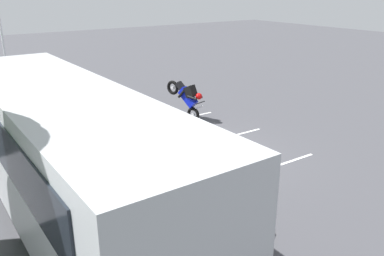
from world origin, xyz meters
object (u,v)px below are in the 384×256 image
object	(u,v)px
spectator_far_left	(219,194)
spectator_left	(200,171)
tour_bus	(66,160)
stunt_motorcycle	(187,96)
flagpole	(3,42)
spectator_right	(146,142)
traffic_cone	(188,133)
parked_motorcycle_silver	(109,148)
spectator_centre	(165,157)

from	to	relation	value
spectator_far_left	spectator_left	size ratio (longest dim) A/B	1.00
tour_bus	spectator_far_left	world-z (taller)	tour_bus
stunt_motorcycle	flagpole	distance (m)	7.16
spectator_right	traffic_cone	size ratio (longest dim) A/B	2.69
traffic_cone	tour_bus	bearing A→B (deg)	118.87
traffic_cone	spectator_far_left	bearing A→B (deg)	152.62
spectator_far_left	parked_motorcycle_silver	world-z (taller)	spectator_far_left
spectator_left	spectator_right	size ratio (longest dim) A/B	1.00
stunt_motorcycle	flagpole	bearing A→B (deg)	64.18
spectator_right	stunt_motorcycle	world-z (taller)	spectator_right
tour_bus	parked_motorcycle_silver	size ratio (longest dim) A/B	4.90
parked_motorcycle_silver	flagpole	xyz separation A→B (m)	(5.10, 1.68, 2.84)
spectator_right	traffic_cone	bearing A→B (deg)	-58.73
flagpole	tour_bus	bearing A→B (deg)	176.79
spectator_right	stunt_motorcycle	size ratio (longest dim) A/B	0.86
spectator_far_left	spectator_right	bearing A→B (deg)	-2.55
spectator_far_left	spectator_centre	world-z (taller)	spectator_far_left
spectator_centre	spectator_right	bearing A→B (deg)	-3.42
tour_bus	flagpole	world-z (taller)	flagpole
traffic_cone	stunt_motorcycle	bearing A→B (deg)	-33.75
tour_bus	stunt_motorcycle	world-z (taller)	tour_bus
parked_motorcycle_silver	traffic_cone	xyz separation A→B (m)	(0.13, -3.07, -0.18)
spectator_far_left	spectator_right	xyz separation A→B (m)	(3.60, -0.16, -0.01)
traffic_cone	flagpole	bearing A→B (deg)	43.71
spectator_far_left	spectator_left	world-z (taller)	spectator_far_left
spectator_far_left	traffic_cone	world-z (taller)	spectator_far_left
spectator_left	parked_motorcycle_silver	size ratio (longest dim) A/B	0.83
spectator_centre	parked_motorcycle_silver	distance (m)	2.64
spectator_centre	traffic_cone	world-z (taller)	spectator_centre
spectator_left	parked_motorcycle_silver	world-z (taller)	spectator_left
stunt_motorcycle	traffic_cone	size ratio (longest dim) A/B	3.14
tour_bus	spectator_left	world-z (taller)	tour_bus
spectator_far_left	spectator_left	bearing A→B (deg)	-16.77
stunt_motorcycle	parked_motorcycle_silver	bearing A→B (deg)	115.97
spectator_right	flagpole	xyz separation A→B (m)	(6.48, 2.27, 2.32)
spectator_far_left	flagpole	distance (m)	10.55
stunt_motorcycle	spectator_far_left	bearing A→B (deg)	150.73
spectator_right	parked_motorcycle_silver	size ratio (longest dim) A/B	0.83
parked_motorcycle_silver	stunt_motorcycle	distance (m)	4.94
spectator_centre	tour_bus	bearing A→B (deg)	94.02
spectator_left	stunt_motorcycle	world-z (taller)	spectator_left
spectator_left	flagpole	size ratio (longest dim) A/B	0.25
spectator_far_left	spectator_right	size ratio (longest dim) A/B	1.00
spectator_centre	spectator_right	xyz separation A→B (m)	(1.17, -0.07, 0.02)
spectator_left	flagpole	xyz separation A→B (m)	(8.91, 2.46, 2.31)
stunt_motorcycle	spectator_right	bearing A→B (deg)	132.62
parked_motorcycle_silver	tour_bus	bearing A→B (deg)	142.14
stunt_motorcycle	tour_bus	bearing A→B (deg)	126.73
spectator_far_left	traffic_cone	xyz separation A→B (m)	(5.11, -2.65, -0.71)
spectator_left	spectator_right	world-z (taller)	spectator_left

